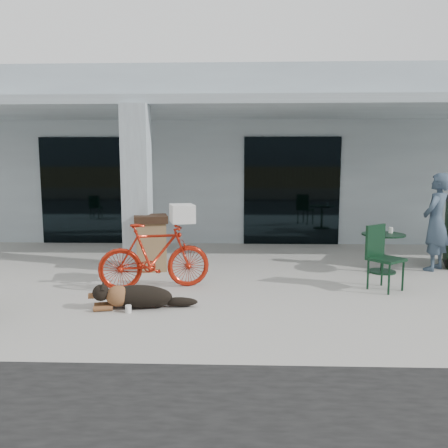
{
  "coord_description": "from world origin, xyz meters",
  "views": [
    {
      "loc": [
        0.46,
        -6.08,
        1.94
      ],
      "look_at": [
        0.22,
        1.17,
        1.0
      ],
      "focal_mm": 35.0,
      "sensor_mm": 36.0,
      "label": 1
    }
  ],
  "objects_px": {
    "dog": "(138,295)",
    "bicycle": "(155,256)",
    "person": "(436,222)",
    "cafe_chair_far_a": "(386,258)",
    "cafe_table_far": "(383,253)",
    "trash_receptacle": "(151,243)"
  },
  "relations": [
    {
      "from": "dog",
      "to": "bicycle",
      "type": "bearing_deg",
      "value": 74.17
    },
    {
      "from": "dog",
      "to": "person",
      "type": "height_order",
      "value": "person"
    },
    {
      "from": "person",
      "to": "cafe_chair_far_a",
      "type": "bearing_deg",
      "value": -0.54
    },
    {
      "from": "bicycle",
      "to": "cafe_table_far",
      "type": "height_order",
      "value": "bicycle"
    },
    {
      "from": "dog",
      "to": "cafe_table_far",
      "type": "bearing_deg",
      "value": 15.62
    },
    {
      "from": "bicycle",
      "to": "dog",
      "type": "bearing_deg",
      "value": 161.46
    },
    {
      "from": "bicycle",
      "to": "dog",
      "type": "relative_size",
      "value": 1.62
    },
    {
      "from": "bicycle",
      "to": "cafe_chair_far_a",
      "type": "relative_size",
      "value": 1.72
    },
    {
      "from": "cafe_table_far",
      "to": "bicycle",
      "type": "bearing_deg",
      "value": -162.96
    },
    {
      "from": "cafe_table_far",
      "to": "dog",
      "type": "bearing_deg",
      "value": -151.53
    },
    {
      "from": "person",
      "to": "bicycle",
      "type": "bearing_deg",
      "value": -30.28
    },
    {
      "from": "dog",
      "to": "cafe_chair_far_a",
      "type": "xyz_separation_m",
      "value": [
        3.73,
        1.01,
        0.33
      ]
    },
    {
      "from": "cafe_chair_far_a",
      "to": "trash_receptacle",
      "type": "distance_m",
      "value": 4.2
    },
    {
      "from": "cafe_chair_far_a",
      "to": "trash_receptacle",
      "type": "relative_size",
      "value": 0.98
    },
    {
      "from": "bicycle",
      "to": "person",
      "type": "xyz_separation_m",
      "value": [
        5.06,
        1.46,
        0.39
      ]
    },
    {
      "from": "cafe_table_far",
      "to": "person",
      "type": "height_order",
      "value": "person"
    },
    {
      "from": "dog",
      "to": "cafe_table_far",
      "type": "height_order",
      "value": "cafe_table_far"
    },
    {
      "from": "dog",
      "to": "cafe_chair_far_a",
      "type": "distance_m",
      "value": 3.88
    },
    {
      "from": "cafe_table_far",
      "to": "trash_receptacle",
      "type": "bearing_deg",
      "value": 178.89
    },
    {
      "from": "bicycle",
      "to": "cafe_chair_far_a",
      "type": "distance_m",
      "value": 3.68
    },
    {
      "from": "bicycle",
      "to": "cafe_table_far",
      "type": "distance_m",
      "value": 4.2
    },
    {
      "from": "person",
      "to": "trash_receptacle",
      "type": "bearing_deg",
      "value": -44.83
    }
  ]
}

